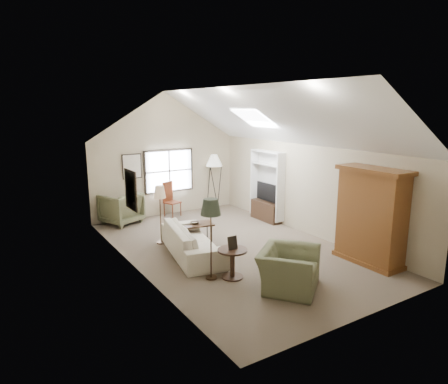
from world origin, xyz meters
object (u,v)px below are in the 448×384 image
armchair_near (288,269)px  armchair_far (121,208)px  side_table (232,263)px  sofa (192,241)px  armoire (371,216)px  side_chair (172,199)px  coffee_table (195,232)px

armchair_near → armchair_far: 6.29m
armchair_far → side_table: (0.70, -5.14, -0.17)m
sofa → side_table: 1.60m
sofa → armchair_far: 3.60m
armchair_far → armoire: bearing=99.2°
armchair_near → armchair_far: (-1.36, 6.14, 0.08)m
armoire → side_chair: size_ratio=1.95×
armchair_far → coffee_table: (1.13, -2.68, -0.24)m
armoire → armchair_far: 7.23m
side_table → armoire: bearing=-17.0°
armoire → side_chair: armoire is taller
armchair_far → sofa: bearing=76.7°
side_chair → sofa: bearing=-128.3°
armchair_near → side_table: size_ratio=1.96×
armchair_far → coffee_table: 2.92m
sofa → armoire: bearing=-116.9°
side_table → sofa: bearing=93.6°
armchair_near → sofa: bearing=68.5°
armchair_near → coffee_table: bearing=56.0°
armchair_near → coffee_table: size_ratio=1.30×
coffee_table → armoire: bearing=-51.7°
armoire → coffee_table: size_ratio=2.33×
sofa → armchair_far: size_ratio=2.38×
coffee_table → side_table: 2.50m
coffee_table → side_table: size_ratio=1.51×
armchair_far → side_table: armchair_far is taller
sofa → side_chair: size_ratio=2.22×
sofa → side_chair: side_chair is taller
armoire → sofa: 4.19m
sofa → coffee_table: 1.02m
armoire → side_chair: (-2.15, 6.02, -0.54)m
armchair_far → side_chair: (1.68, -0.08, 0.08)m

